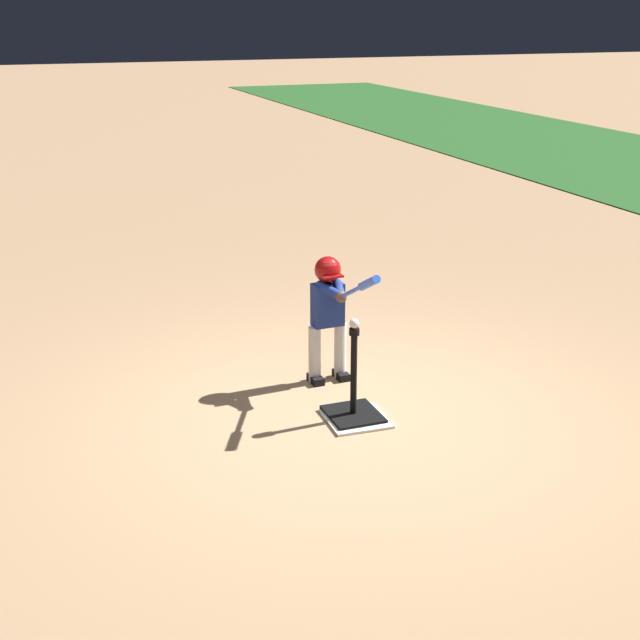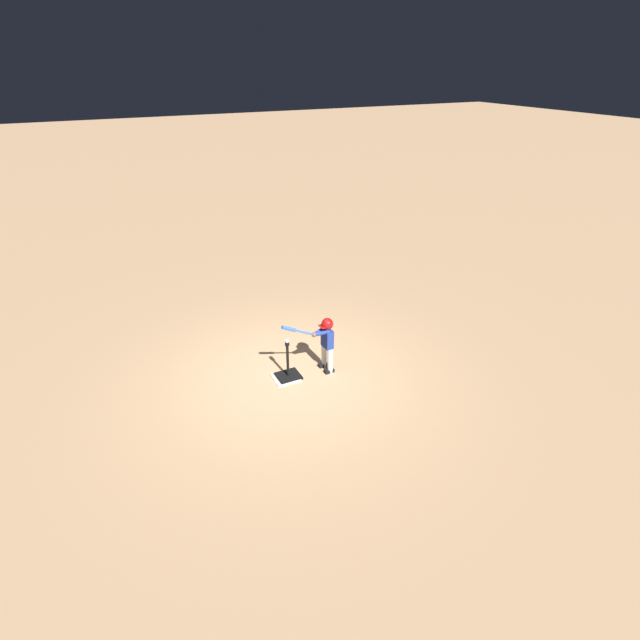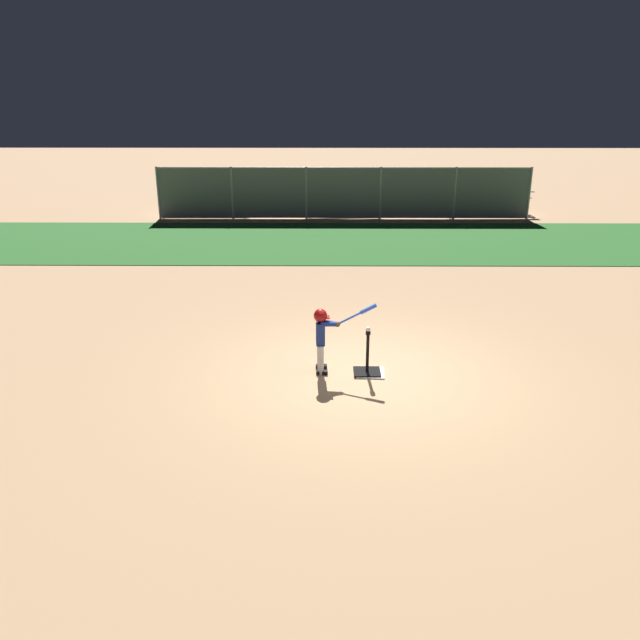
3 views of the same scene
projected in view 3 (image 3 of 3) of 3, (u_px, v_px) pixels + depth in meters
ground_plane at (365, 374)px, 9.80m from camera, size 90.00×90.00×0.00m
grass_outfield_strip at (346, 241)px, 18.67m from camera, size 56.00×5.69×0.02m
backstop_fence at (343, 192)px, 21.79m from camera, size 13.08×0.08×1.82m
home_plate at (370, 373)px, 9.83m from camera, size 0.46×0.46×0.02m
batting_tee at (367, 367)px, 9.79m from camera, size 0.42×0.38×0.71m
batter_child at (323, 332)px, 9.68m from camera, size 0.98×0.33×1.13m
baseball at (368, 329)px, 9.57m from camera, size 0.07×0.07×0.07m
bleachers_far_right at (210, 193)px, 23.41m from camera, size 3.18×2.20×1.37m
bleachers_right_center at (340, 193)px, 23.31m from camera, size 2.92×2.46×1.40m
bleachers_left_center at (483, 200)px, 23.27m from camera, size 3.29×1.65×0.90m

